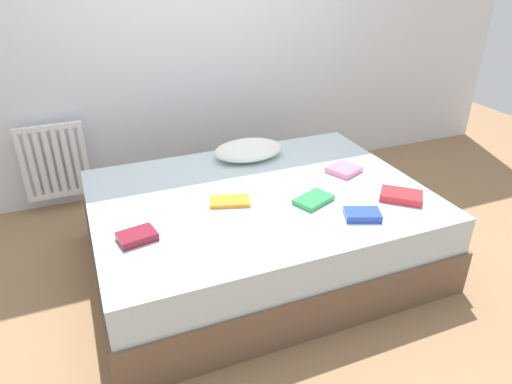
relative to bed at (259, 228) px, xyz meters
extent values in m
plane|color=#93704C|center=(0.00, 0.00, -0.25)|extent=(8.00, 8.00, 0.00)
cube|color=silver|center=(0.00, 1.35, 1.15)|extent=(6.00, 0.10, 2.80)
cube|color=brown|center=(0.00, 0.00, -0.11)|extent=(2.00, 1.50, 0.28)
cube|color=silver|center=(0.00, 0.00, 0.14)|extent=(1.96, 1.46, 0.22)
cylinder|color=white|center=(-1.37, 1.20, 0.15)|extent=(0.04, 0.04, 0.58)
cylinder|color=white|center=(-1.30, 1.20, 0.15)|extent=(0.04, 0.04, 0.58)
cylinder|color=white|center=(-1.24, 1.20, 0.15)|extent=(0.04, 0.04, 0.58)
cylinder|color=white|center=(-1.18, 1.20, 0.15)|extent=(0.04, 0.04, 0.58)
cylinder|color=white|center=(-1.12, 1.20, 0.15)|extent=(0.04, 0.04, 0.58)
cylinder|color=white|center=(-1.06, 1.20, 0.15)|extent=(0.04, 0.04, 0.58)
cylinder|color=white|center=(-1.00, 1.20, 0.15)|extent=(0.04, 0.04, 0.58)
cylinder|color=white|center=(-0.94, 1.20, 0.15)|extent=(0.04, 0.04, 0.58)
cube|color=white|center=(-1.15, 1.20, 0.42)|extent=(0.47, 0.04, 0.04)
cube|color=white|center=(-1.15, 1.20, -0.11)|extent=(0.47, 0.04, 0.04)
ellipsoid|color=white|center=(0.13, 0.51, 0.32)|extent=(0.49, 0.33, 0.12)
cube|color=green|center=(0.25, -0.23, 0.27)|extent=(0.26, 0.22, 0.03)
cube|color=maroon|center=(-0.77, -0.24, 0.27)|extent=(0.21, 0.16, 0.04)
cube|color=red|center=(0.74, -0.39, 0.28)|extent=(0.28, 0.27, 0.04)
cube|color=pink|center=(0.63, 0.06, 0.27)|extent=(0.24, 0.24, 0.04)
cube|color=orange|center=(-0.21, -0.05, 0.26)|extent=(0.26, 0.20, 0.02)
cube|color=#2847B7|center=(0.41, -0.48, 0.27)|extent=(0.23, 0.19, 0.04)
camera|label=1|loc=(-0.95, -2.28, 1.55)|focal=32.41mm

